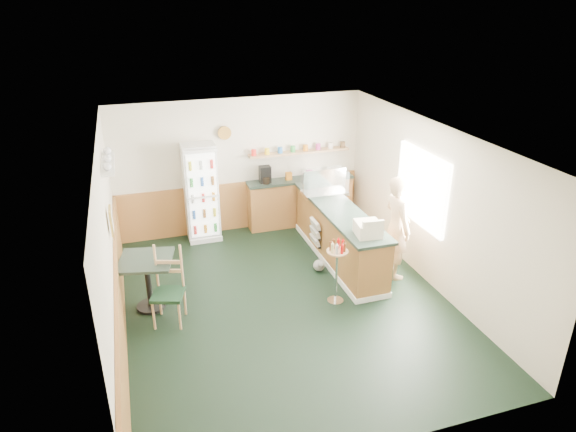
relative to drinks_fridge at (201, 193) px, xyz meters
name	(u,v)px	position (x,y,z in m)	size (l,w,h in m)	color
ground	(286,302)	(0.85, -2.74, -0.96)	(6.00, 6.00, 0.00)	black
room_envelope	(258,199)	(0.62, -2.01, 0.57)	(5.04, 6.02, 2.72)	beige
service_counter	(339,237)	(2.20, -1.67, -0.50)	(0.68, 3.01, 1.01)	#A56135
back_counter	(300,199)	(2.04, 0.06, -0.41)	(2.24, 0.42, 1.69)	#A56135
drinks_fridge	(201,193)	(0.00, 0.00, 0.00)	(0.63, 0.53, 1.92)	white
display_case	(325,182)	(2.20, -0.91, 0.29)	(0.84, 0.44, 0.48)	silver
cash_register	(368,229)	(2.20, -2.78, 0.16)	(0.38, 0.40, 0.22)	beige
shopkeeper	(397,227)	(2.90, -2.47, -0.05)	(0.61, 0.44, 1.82)	tan
condiment_stand	(337,262)	(1.62, -2.95, -0.25)	(0.34, 0.34, 1.05)	silver
newspaper_rack	(315,233)	(1.84, -1.40, -0.49)	(0.09, 0.40, 0.49)	black
cafe_table	(147,274)	(-1.20, -2.24, -0.35)	(0.93, 0.93, 0.86)	black
cafe_chair	(166,283)	(-0.95, -2.62, -0.34)	(0.56, 0.56, 1.19)	black
dog_doorstop	(319,265)	(1.72, -1.98, -0.84)	(0.20, 0.27, 0.25)	gray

